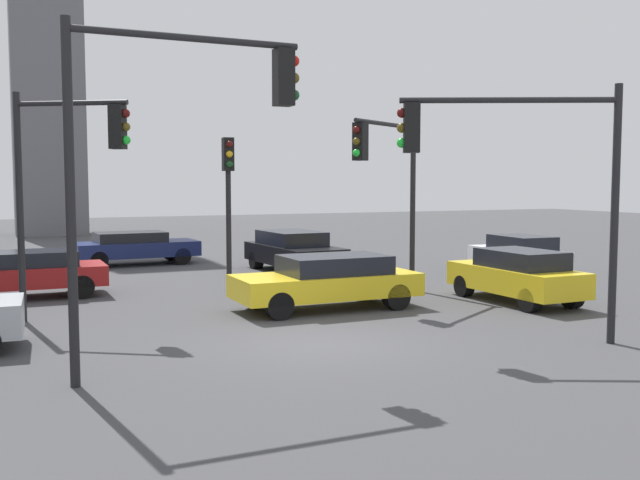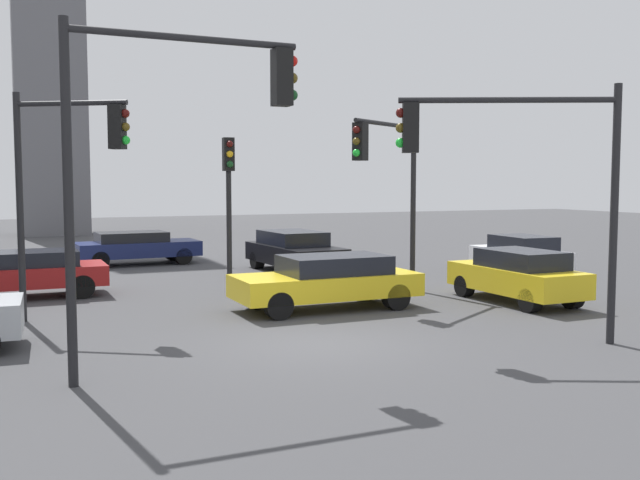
% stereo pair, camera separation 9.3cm
% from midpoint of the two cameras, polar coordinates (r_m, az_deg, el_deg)
% --- Properties ---
extents(ground_plane, '(109.85, 109.85, 0.00)m').
position_cam_midpoint_polar(ground_plane, '(15.04, -0.26, -8.11)').
color(ground_plane, '#424244').
extents(traffic_light_0, '(4.03, 0.33, 5.89)m').
position_cam_midpoint_polar(traffic_light_0, '(12.49, -11.41, 8.82)').
color(traffic_light_0, black).
rests_on(traffic_light_0, ground_plane).
extents(traffic_light_1, '(2.97, 1.95, 5.14)m').
position_cam_midpoint_polar(traffic_light_1, '(20.66, 5.26, 5.63)').
color(traffic_light_1, black).
rests_on(traffic_light_1, ground_plane).
extents(traffic_light_2, '(0.34, 0.47, 4.63)m').
position_cam_midpoint_polar(traffic_light_2, '(22.06, -7.35, 4.43)').
color(traffic_light_2, black).
rests_on(traffic_light_2, ground_plane).
extents(traffic_light_3, '(2.42, 1.63, 5.38)m').
position_cam_midpoint_polar(traffic_light_3, '(17.74, -19.43, 5.85)').
color(traffic_light_3, black).
rests_on(traffic_light_3, ground_plane).
extents(traffic_light_4, '(4.09, 2.06, 5.27)m').
position_cam_midpoint_polar(traffic_light_4, '(15.20, 14.88, 6.18)').
color(traffic_light_4, black).
rests_on(traffic_light_4, ground_plane).
extents(car_0, '(2.34, 4.86, 1.49)m').
position_cam_midpoint_polar(car_0, '(26.49, -2.20, -0.84)').
color(car_0, black).
rests_on(car_0, ground_plane).
extents(car_2, '(4.80, 2.02, 1.40)m').
position_cam_midpoint_polar(car_2, '(18.81, 0.52, -3.20)').
color(car_2, yellow).
rests_on(car_2, ground_plane).
extents(car_4, '(1.94, 4.08, 1.37)m').
position_cam_midpoint_polar(car_4, '(27.11, 15.32, -1.03)').
color(car_4, silver).
rests_on(car_4, ground_plane).
extents(car_5, '(4.85, 2.22, 1.31)m').
position_cam_midpoint_polar(car_5, '(29.71, -14.44, -0.51)').
color(car_5, navy).
rests_on(car_5, ground_plane).
extents(car_6, '(4.58, 1.93, 1.33)m').
position_cam_midpoint_polar(car_6, '(22.27, -22.43, -2.39)').
color(car_6, maroon).
rests_on(car_6, ground_plane).
extents(car_7, '(1.76, 4.14, 1.46)m').
position_cam_midpoint_polar(car_7, '(20.54, 15.13, -2.66)').
color(car_7, yellow).
rests_on(car_7, ground_plane).
extents(skyline_tower, '(4.15, 4.15, 28.66)m').
position_cam_midpoint_polar(skyline_tower, '(49.48, -20.94, 17.21)').
color(skyline_tower, slate).
rests_on(skyline_tower, ground_plane).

